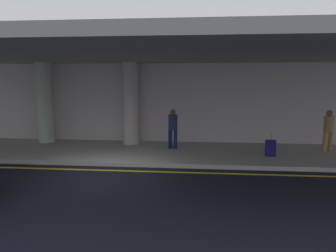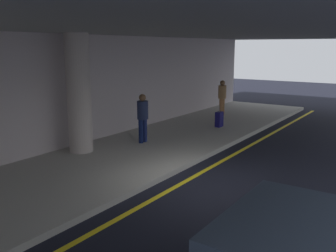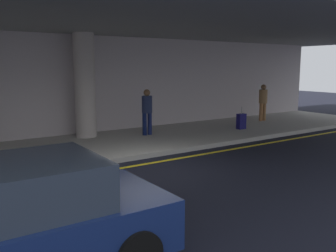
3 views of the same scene
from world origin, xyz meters
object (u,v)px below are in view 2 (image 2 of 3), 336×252
support_column_center (79,94)px  traveler_with_luggage (143,115)px  person_waiting_for_ride (222,95)px  suitcase_upright_primary (219,119)px

support_column_center → traveler_with_luggage: size_ratio=2.17×
support_column_center → person_waiting_for_ride: 8.36m
support_column_center → person_waiting_for_ride: support_column_center is taller
traveler_with_luggage → person_waiting_for_ride: same height
traveler_with_luggage → suitcase_upright_primary: size_ratio=1.87×
support_column_center → suitcase_upright_primary: bearing=-18.4°
support_column_center → traveler_with_luggage: support_column_center is taller
traveler_with_luggage → suitcase_upright_primary: 4.00m
traveler_with_luggage → person_waiting_for_ride: bearing=125.3°
person_waiting_for_ride → suitcase_upright_primary: bearing=129.1°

